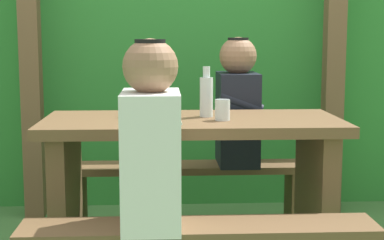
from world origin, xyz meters
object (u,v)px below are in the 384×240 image
at_px(drinking_glass, 222,110).
at_px(person_white_shirt, 151,141).
at_px(person_black_coat, 238,106).
at_px(bench_far, 187,184).
at_px(bottle_right, 206,95).
at_px(cell_phone, 138,120).
at_px(bottle_left, 150,95).
at_px(picnic_table, 192,170).

bearing_deg(drinking_glass, person_white_shirt, -124.06).
distance_m(person_black_coat, drinking_glass, 0.64).
relative_size(bench_far, person_white_shirt, 1.95).
height_order(bottle_right, cell_phone, bottle_right).
bearing_deg(bench_far, bottle_left, -114.93).
xyz_separation_m(person_white_shirt, bottle_right, (0.26, 0.60, 0.11)).
bearing_deg(drinking_glass, bottle_left, 150.67).
relative_size(person_white_shirt, bottle_right, 2.97).
height_order(bench_far, cell_phone, cell_phone).
distance_m(picnic_table, cell_phone, 0.37).
bearing_deg(person_white_shirt, cell_phone, 98.42).
relative_size(person_black_coat, cell_phone, 5.14).
relative_size(picnic_table, bottle_left, 5.71).
distance_m(drinking_glass, cell_phone, 0.39).
xyz_separation_m(person_black_coat, bottle_left, (-0.49, -0.43, 0.11)).
distance_m(person_white_shirt, person_black_coat, 1.19).
bearing_deg(drinking_glass, bench_far, 102.34).
height_order(picnic_table, person_black_coat, person_black_coat).
bearing_deg(person_black_coat, cell_phone, -130.47).
height_order(picnic_table, drinking_glass, drinking_glass).
relative_size(bench_far, bottle_right, 5.79).
bearing_deg(bench_far, cell_phone, -111.74).
height_order(person_white_shirt, bottle_left, person_white_shirt).
bearing_deg(bottle_left, bottle_right, -12.80).
xyz_separation_m(person_white_shirt, cell_phone, (-0.07, 0.46, 0.01)).
distance_m(person_white_shirt, bottle_right, 0.66).
height_order(person_black_coat, drinking_glass, person_black_coat).
bearing_deg(cell_phone, picnic_table, 23.21).
xyz_separation_m(picnic_table, bottle_left, (-0.20, 0.12, 0.35)).
height_order(person_white_shirt, bottle_right, person_white_shirt).
relative_size(bottle_left, bottle_right, 1.01).
distance_m(picnic_table, person_black_coat, 0.66).
bearing_deg(bench_far, bottle_right, -81.79).
bearing_deg(bench_far, picnic_table, -90.00).
xyz_separation_m(bench_far, bottle_left, (-0.20, -0.43, 0.56)).
bearing_deg(picnic_table, person_white_shirt, -108.55).
xyz_separation_m(bench_far, cell_phone, (-0.25, -0.63, 0.46)).
height_order(bench_far, bottle_left, bottle_left).
bearing_deg(picnic_table, bottle_right, 37.26).
bearing_deg(drinking_glass, person_black_coat, 76.57).
bearing_deg(person_black_coat, bottle_right, -113.40).
bearing_deg(bottle_right, bottle_left, 167.20).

